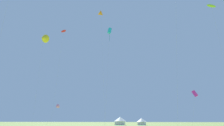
# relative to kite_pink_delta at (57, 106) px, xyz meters

# --- Properties ---
(kite_pink_delta) EXTENTS (3.06, 3.00, 7.01)m
(kite_pink_delta) POSITION_rel_kite_pink_delta_xyz_m (0.00, 0.00, 0.00)
(kite_pink_delta) COLOR pink
(kite_pink_delta) RESTS_ON ground
(kite_yellow_delta) EXTENTS (2.71, 3.12, 26.87)m
(kite_yellow_delta) POSITION_rel_kite_pink_delta_xyz_m (-0.16, -12.47, 19.19)
(kite_yellow_delta) COLOR yellow
(kite_yellow_delta) RESTS_ON ground
(kite_orange_delta) EXTENTS (3.16, 2.51, 36.37)m
(kite_orange_delta) POSITION_rel_kite_pink_delta_xyz_m (16.02, -6.73, 29.06)
(kite_orange_delta) COLOR orange
(kite_orange_delta) RESTS_ON ground
(kite_lime_parafoil) EXTENTS (3.37, 2.46, 32.44)m
(kite_lime_parafoil) POSITION_rel_kite_pink_delta_xyz_m (48.00, -11.84, 25.67)
(kite_lime_parafoil) COLOR #99DB2D
(kite_lime_parafoil) RESTS_ON ground
(kite_red_parafoil) EXTENTS (3.01, 2.06, 33.20)m
(kite_red_parafoil) POSITION_rel_kite_pink_delta_xyz_m (0.96, -1.19, 26.52)
(kite_red_parafoil) COLOR red
(kite_red_parafoil) RESTS_ON ground
(kite_magenta_box) EXTENTS (2.85, 2.22, 10.13)m
(kite_magenta_box) POSITION_rel_kite_pink_delta_xyz_m (43.14, -3.31, 2.97)
(kite_magenta_box) COLOR #E02DA3
(kite_magenta_box) RESTS_ON ground
(kite_cyan_box) EXTENTS (1.49, 2.53, 28.33)m
(kite_cyan_box) POSITION_rel_kite_pink_delta_xyz_m (19.44, -10.11, 21.17)
(kite_cyan_box) COLOR #1EB7CC
(kite_cyan_box) RESTS_ON ground
(festival_tent_center) EXTENTS (4.70, 4.70, 3.06)m
(festival_tent_center) POSITION_rel_kite_pink_delta_xyz_m (19.02, 16.80, -4.50)
(festival_tent_center) COLOR white
(festival_tent_center) RESTS_ON ground
(festival_tent_left) EXTENTS (3.90, 3.90, 2.54)m
(festival_tent_left) POSITION_rel_kite_pink_delta_xyz_m (27.35, 16.80, -4.78)
(festival_tent_left) COLOR white
(festival_tent_left) RESTS_ON ground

